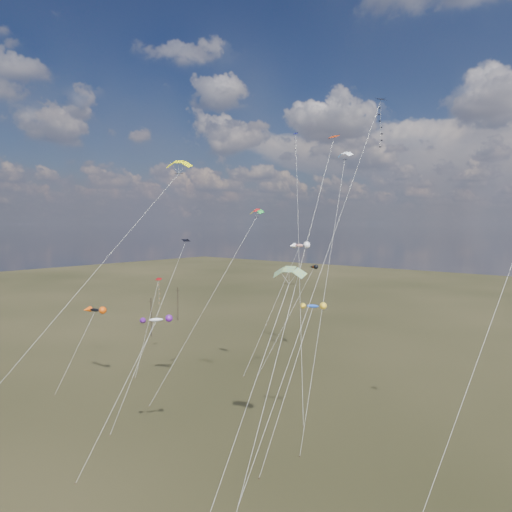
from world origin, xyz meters
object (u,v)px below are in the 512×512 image
Objects in this scene: utility_pole_far at (178,304)px; novelty_black_orange at (95,310)px; diamond_black_high at (374,140)px; parafoil_yellow at (178,163)px; utility_pole_near at (151,317)px.

utility_pole_far is 45.04m from novelty_black_orange.
utility_pole_far is 0.69× the size of novelty_black_orange.
diamond_black_high reaches higher than parafoil_yellow.
utility_pole_near is 16.12m from utility_pole_far.
parafoil_yellow reaches higher than utility_pole_near.
utility_pole_near is at bearing -60.26° from utility_pole_far.
novelty_black_orange is at bearing -53.16° from utility_pole_near.
diamond_black_high is at bearing 26.27° from novelty_black_orange.
utility_pole_far is at bearing 124.27° from novelty_black_orange.
utility_pole_near is at bearing 126.84° from novelty_black_orange.
parafoil_yellow is (-12.26, -20.08, -3.73)m from diamond_black_high.
parafoil_yellow is at bearing -8.27° from novelty_black_orange.
novelty_black_orange is (-34.22, -16.89, -22.24)m from diamond_black_high.
utility_pole_far is 68.97m from diamond_black_high.
diamond_black_high is at bearing -18.55° from utility_pole_far.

